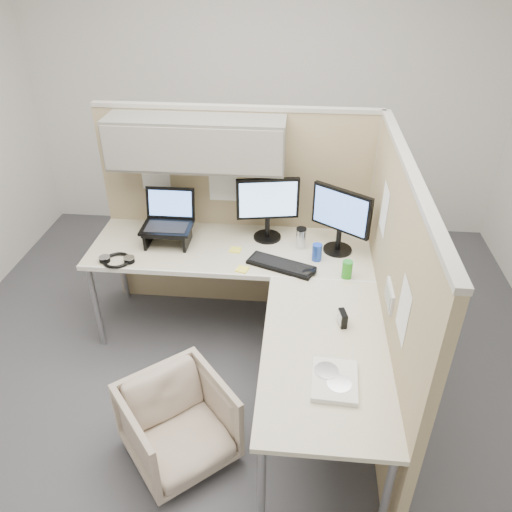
# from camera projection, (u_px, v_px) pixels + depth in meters

# --- Properties ---
(ground) EXTENTS (4.50, 4.50, 0.00)m
(ground) POSITION_uv_depth(u_px,v_px,m) (238.00, 377.00, 3.47)
(ground) COLOR #404045
(ground) RESTS_ON ground
(partition_back) EXTENTS (2.00, 0.36, 1.63)m
(partition_back) POSITION_uv_depth(u_px,v_px,m) (220.00, 182.00, 3.59)
(partition_back) COLOR tan
(partition_back) RESTS_ON ground
(partition_right) EXTENTS (0.07, 2.03, 1.63)m
(partition_right) POSITION_uv_depth(u_px,v_px,m) (388.00, 297.00, 2.90)
(partition_right) COLOR tan
(partition_right) RESTS_ON ground
(desk) EXTENTS (2.00, 1.98, 0.73)m
(desk) POSITION_uv_depth(u_px,v_px,m) (258.00, 288.00, 3.19)
(desk) COLOR beige
(desk) RESTS_ON ground
(office_chair) EXTENTS (0.75, 0.74, 0.56)m
(office_chair) POSITION_uv_depth(u_px,v_px,m) (178.00, 421.00, 2.81)
(office_chair) COLOR #B7A691
(office_chair) RESTS_ON ground
(monitor_left) EXTENTS (0.44, 0.20, 0.47)m
(monitor_left) POSITION_uv_depth(u_px,v_px,m) (268.00, 204.00, 3.50)
(monitor_left) COLOR black
(monitor_left) RESTS_ON desk
(monitor_right) EXTENTS (0.38, 0.28, 0.47)m
(monitor_right) POSITION_uv_depth(u_px,v_px,m) (341.00, 216.00, 3.35)
(monitor_right) COLOR black
(monitor_right) RESTS_ON desk
(laptop_station) EXTENTS (0.35, 0.30, 0.37)m
(laptop_station) POSITION_uv_depth(u_px,v_px,m) (168.00, 224.00, 3.53)
(laptop_station) COLOR black
(laptop_station) RESTS_ON desk
(keyboard) EXTENTS (0.48, 0.31, 0.02)m
(keyboard) POSITION_uv_depth(u_px,v_px,m) (281.00, 265.00, 3.32)
(keyboard) COLOR black
(keyboard) RESTS_ON desk
(mouse) EXTENTS (0.13, 0.11, 0.04)m
(mouse) POSITION_uv_depth(u_px,v_px,m) (309.00, 272.00, 3.23)
(mouse) COLOR black
(mouse) RESTS_ON desk
(travel_mug) EXTENTS (0.07, 0.07, 0.15)m
(travel_mug) POSITION_uv_depth(u_px,v_px,m) (301.00, 238.00, 3.49)
(travel_mug) COLOR silver
(travel_mug) RESTS_ON desk
(soda_can_green) EXTENTS (0.07, 0.07, 0.12)m
(soda_can_green) POSITION_uv_depth(u_px,v_px,m) (347.00, 269.00, 3.19)
(soda_can_green) COLOR #268C1E
(soda_can_green) RESTS_ON desk
(soda_can_silver) EXTENTS (0.07, 0.07, 0.12)m
(soda_can_silver) POSITION_uv_depth(u_px,v_px,m) (317.00, 252.00, 3.36)
(soda_can_silver) COLOR #1E3FA5
(soda_can_silver) RESTS_ON desk
(sticky_note_d) EXTENTS (0.09, 0.09, 0.01)m
(sticky_note_d) POSITION_uv_depth(u_px,v_px,m) (235.00, 250.00, 3.49)
(sticky_note_d) COLOR #FFF643
(sticky_note_d) RESTS_ON desk
(sticky_note_b) EXTENTS (0.09, 0.09, 0.01)m
(sticky_note_b) POSITION_uv_depth(u_px,v_px,m) (242.00, 269.00, 3.29)
(sticky_note_b) COLOR #FFF643
(sticky_note_b) RESTS_ON desk
(headphones) EXTENTS (0.24, 0.20, 0.03)m
(headphones) POSITION_uv_depth(u_px,v_px,m) (117.00, 260.00, 3.36)
(headphones) COLOR black
(headphones) RESTS_ON desk
(paper_stack) EXTENTS (0.24, 0.29, 0.03)m
(paper_stack) POSITION_uv_depth(u_px,v_px,m) (335.00, 381.00, 2.44)
(paper_stack) COLOR white
(paper_stack) RESTS_ON desk
(desk_clock) EXTENTS (0.05, 0.09, 0.09)m
(desk_clock) POSITION_uv_depth(u_px,v_px,m) (342.00, 318.00, 2.80)
(desk_clock) COLOR black
(desk_clock) RESTS_ON desk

